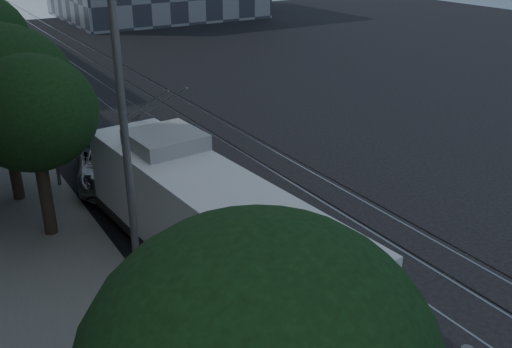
{
  "coord_description": "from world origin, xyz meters",
  "views": [
    {
      "loc": [
        -9.77,
        -12.91,
        10.14
      ],
      "look_at": [
        -0.28,
        2.39,
        2.3
      ],
      "focal_mm": 40.0,
      "sensor_mm": 36.0,
      "label": 1
    }
  ],
  "objects": [
    {
      "name": "ground",
      "position": [
        0.0,
        0.0,
        0.0
      ],
      "size": [
        120.0,
        120.0,
        0.0
      ],
      "primitive_type": "plane",
      "color": "black",
      "rests_on": "ground"
    },
    {
      "name": "tram_rails",
      "position": [
        2.5,
        20.0,
        0.01
      ],
      "size": [
        4.52,
        90.0,
        0.02
      ],
      "color": "gray",
      "rests_on": "ground"
    },
    {
      "name": "pickup_silver",
      "position": [
        -3.16,
        9.7,
        0.83
      ],
      "size": [
        4.19,
        6.48,
        1.66
      ],
      "primitive_type": "imported",
      "rotation": [
        0.0,
        0.0,
        -0.26
      ],
      "color": "gray",
      "rests_on": "ground"
    },
    {
      "name": "car_white_b",
      "position": [
        -3.55,
        23.59,
        0.72
      ],
      "size": [
        3.85,
        5.36,
        1.44
      ],
      "primitive_type": "imported",
      "rotation": [
        0.0,
        0.0,
        -0.42
      ],
      "color": "silver",
      "rests_on": "ground"
    },
    {
      "name": "streetlamp_near",
      "position": [
        -5.09,
        0.18,
        5.99
      ],
      "size": [
        2.41,
        0.44,
        9.93
      ],
      "color": "#5F5F61",
      "rests_on": "ground"
    },
    {
      "name": "overhead_wires",
      "position": [
        -4.97,
        20.0,
        3.47
      ],
      "size": [
        2.23,
        90.0,
        6.0
      ],
      "color": "black",
      "rests_on": "ground"
    },
    {
      "name": "car_white_c",
      "position": [
        -3.29,
        25.24,
        0.72
      ],
      "size": [
        1.57,
        4.37,
        1.44
      ],
      "primitive_type": "imported",
      "rotation": [
        0.0,
        0.0,
        -0.01
      ],
      "color": "silver",
      "rests_on": "ground"
    },
    {
      "name": "tree_1",
      "position": [
        -6.6,
        6.0,
        4.56
      ],
      "size": [
        4.24,
        4.24,
        6.49
      ],
      "color": "black",
      "rests_on": "ground"
    },
    {
      "name": "car_white_a",
      "position": [
        -3.64,
        16.4,
        0.74
      ],
      "size": [
        1.84,
        4.39,
        1.48
      ],
      "primitive_type": "imported",
      "rotation": [
        0.0,
        0.0,
        0.02
      ],
      "color": "silver",
      "rests_on": "ground"
    },
    {
      "name": "trolleybus",
      "position": [
        -2.9,
        0.99,
        1.77
      ],
      "size": [
        3.53,
        12.93,
        5.63
      ],
      "rotation": [
        0.0,
        0.0,
        0.07
      ],
      "color": "silver",
      "rests_on": "ground"
    },
    {
      "name": "tree_2",
      "position": [
        -7.0,
        9.55,
        4.49
      ],
      "size": [
        5.63,
        5.63,
        7.03
      ],
      "color": "black",
      "rests_on": "ground"
    },
    {
      "name": "car_white_d",
      "position": [
        -2.7,
        29.5,
        0.62
      ],
      "size": [
        2.05,
        3.81,
        1.23
      ],
      "primitive_type": "imported",
      "rotation": [
        0.0,
        0.0,
        -0.17
      ],
      "color": "silver",
      "rests_on": "ground"
    }
  ]
}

